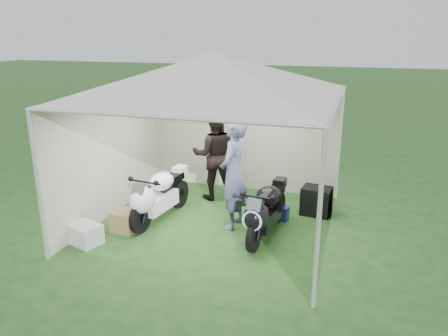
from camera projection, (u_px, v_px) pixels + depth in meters
The scene contains 10 objects.
ground at pixel (214, 223), 7.89m from camera, with size 80.00×80.00×0.00m, color #1F4518.
canopy_tent at pixel (214, 79), 7.16m from camera, with size 5.66×5.66×3.00m.
motorcycle_white at pixel (157, 195), 7.86m from camera, with size 0.55×1.84×0.91m.
motorcycle_black at pixel (265, 210), 7.22m from camera, with size 0.52×1.80×0.88m.
paddock_stand at pixel (279, 213), 8.04m from camera, with size 0.34×0.22×0.26m, color #2530B1.
person_dark_jacket at pixel (215, 155), 8.86m from camera, with size 0.91×0.71×1.86m, color black.
person_blue_jacket at pixel (234, 174), 7.50m from camera, with size 0.71×0.47×1.96m, color slate.
equipment_box at pixel (316, 201), 8.24m from camera, with size 0.53×0.42×0.53m, color black.
crate_0 at pixel (85, 234), 7.11m from camera, with size 0.50×0.39×0.33m, color #B3B9BC.
crate_1 at pixel (125, 221), 7.57m from camera, with size 0.41×0.41×0.36m, color olive.
Camera 1 is at (2.37, -6.85, 3.30)m, focal length 35.00 mm.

